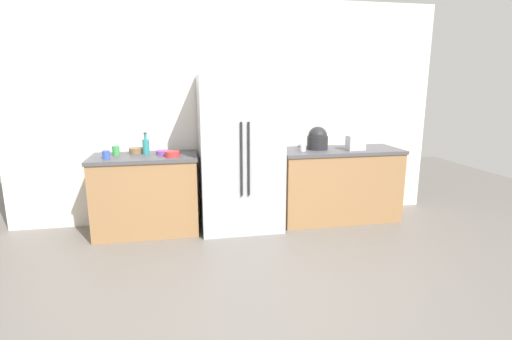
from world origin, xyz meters
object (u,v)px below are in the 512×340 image
bottle_a (146,146)px  cup_c (116,151)px  bowl_a (136,151)px  bowl_c (163,152)px  rice_cooker (318,139)px  cup_a (303,148)px  refrigerator (240,154)px  bowl_b (172,154)px  toaster (356,143)px  cup_b (106,155)px

bottle_a → cup_c: size_ratio=2.36×
bowl_a → bowl_c: bearing=-21.7°
rice_cooker → bowl_a: (-2.19, 0.12, -0.10)m
bowl_a → bowl_c: size_ratio=0.98×
cup_a → cup_c: bearing=176.3°
bowl_c → refrigerator: bearing=-5.3°
rice_cooker → bowl_c: (-1.88, -0.00, -0.11)m
refrigerator → bowl_b: refrigerator is taller
toaster → bottle_a: size_ratio=0.83×
bottle_a → bowl_c: size_ratio=1.58×
rice_cooker → bowl_c: size_ratio=1.78×
refrigerator → bowl_c: 0.89m
toaster → cup_b: 2.92m
bottle_a → cup_a: 1.85m
refrigerator → cup_a: 0.77m
bottle_a → bowl_b: bottle_a is taller
bottle_a → rice_cooker: bearing=-1.3°
refrigerator → bowl_c: (-0.89, 0.08, 0.03)m
refrigerator → cup_c: refrigerator is taller
cup_a → bowl_a: 1.98m
toaster → bowl_b: 2.21m
toaster → bottle_a: (-2.51, 0.19, 0.01)m
refrigerator → bowl_a: (-1.20, 0.21, 0.04)m
cup_b → bottle_a: bearing=25.1°
bowl_c → rice_cooker: bearing=0.0°
bowl_a → bowl_b: bowl_a is taller
bowl_b → bowl_a: bearing=145.0°
cup_b → toaster: bearing=0.0°
toaster → bowl_a: size_ratio=1.32×
toaster → refrigerator: bearing=177.5°
cup_c → bowl_c: 0.53m
refrigerator → rice_cooker: bearing=4.8°
cup_b → bowl_b: (0.71, -0.02, -0.01)m
bottle_a → cup_a: (1.85, -0.15, -0.05)m
toaster → bowl_c: (-2.32, 0.14, -0.07)m
bottle_a → cup_c: bearing=-179.2°
toaster → cup_a: size_ratio=2.40×
cup_a → rice_cooker: bearing=24.2°
rice_cooker → refrigerator: bearing=-175.2°
rice_cooker → cup_c: 2.40m
cup_a → toaster: bearing=-3.9°
bowl_b → rice_cooker: bearing=5.5°
cup_b → bowl_a: (0.29, 0.27, -0.01)m
cup_a → cup_b: size_ratio=1.00×
cup_c → cup_a: bearing=-3.7°
cup_c → bowl_c: (0.52, -0.04, -0.03)m
cup_a → cup_c: size_ratio=0.81×
bowl_b → bowl_c: 0.20m
cup_c → bowl_a: (0.21, 0.08, -0.02)m
cup_a → bowl_b: (-1.55, -0.07, -0.01)m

